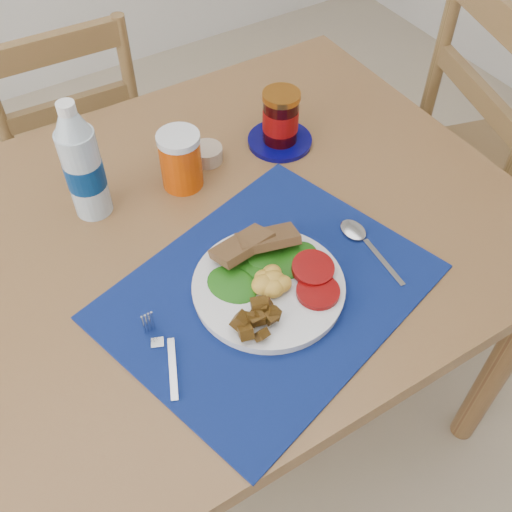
{
  "coord_description": "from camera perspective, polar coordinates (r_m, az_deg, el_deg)",
  "views": [
    {
      "loc": [
        -0.21,
        -0.5,
        1.56
      ],
      "look_at": [
        0.13,
        0.05,
        0.8
      ],
      "focal_mm": 42.0,
      "sensor_mm": 36.0,
      "label": 1
    }
  ],
  "objects": [
    {
      "name": "placemat",
      "position": [
        1.01,
        1.18,
        -3.38
      ],
      "size": [
        0.61,
        0.53,
        0.0
      ],
      "primitive_type": "cube",
      "rotation": [
        0.0,
        0.0,
        0.28
      ],
      "color": "black",
      "rests_on": "table"
    },
    {
      "name": "chair_far",
      "position": [
        1.77,
        -17.43,
        11.73
      ],
      "size": [
        0.4,
        0.39,
        1.05
      ],
      "rotation": [
        0.0,
        0.0,
        3.1
      ],
      "color": "brown",
      "rests_on": "ground"
    },
    {
      "name": "water_bottle",
      "position": [
        1.12,
        -16.16,
        8.19
      ],
      "size": [
        0.07,
        0.07,
        0.24
      ],
      "color": "#ADBFCC",
      "rests_on": "table"
    },
    {
      "name": "juice_glass",
      "position": [
        1.17,
        -7.17,
        8.92
      ],
      "size": [
        0.08,
        0.08,
        0.11
      ],
      "primitive_type": "cylinder",
      "color": "#C84105",
      "rests_on": "table"
    },
    {
      "name": "spoon",
      "position": [
        1.1,
        10.1,
        1.46
      ],
      "size": [
        0.04,
        0.17,
        0.01
      ],
      "rotation": [
        0.0,
        0.0,
        -0.09
      ],
      "color": "#B2B5BA",
      "rests_on": "placemat"
    },
    {
      "name": "breakfast_plate",
      "position": [
        1.0,
        1.07,
        -2.96
      ],
      "size": [
        0.25,
        0.25,
        0.06
      ],
      "rotation": [
        0.0,
        0.0,
        -0.02
      ],
      "color": "silver",
      "rests_on": "placemat"
    },
    {
      "name": "ground",
      "position": [
        1.65,
        -2.99,
        -21.61
      ],
      "size": [
        4.0,
        4.0,
        0.0
      ],
      "primitive_type": "plane",
      "color": "tan",
      "rests_on": "ground"
    },
    {
      "name": "table",
      "position": [
        1.15,
        -9.21,
        -2.2
      ],
      "size": [
        1.4,
        0.9,
        0.75
      ],
      "color": "brown",
      "rests_on": "ground"
    },
    {
      "name": "ramekin",
      "position": [
        1.25,
        -4.69,
        9.66
      ],
      "size": [
        0.06,
        0.06,
        0.03
      ],
      "primitive_type": "cylinder",
      "color": "tan",
      "rests_on": "table"
    },
    {
      "name": "jam_on_saucer",
      "position": [
        1.26,
        2.35,
        12.67
      ],
      "size": [
        0.14,
        0.14,
        0.12
      ],
      "color": "#050552",
      "rests_on": "table"
    },
    {
      "name": "fork",
      "position": [
        0.95,
        -8.86,
        -9.02
      ],
      "size": [
        0.05,
        0.15,
        0.0
      ],
      "rotation": [
        0.0,
        0.0,
        -0.4
      ],
      "color": "#B2B5BA",
      "rests_on": "placemat"
    },
    {
      "name": "chair_end",
      "position": [
        1.69,
        22.49,
        10.44
      ],
      "size": [
        0.52,
        0.54,
        1.18
      ],
      "rotation": [
        0.0,
        0.0,
        1.3
      ],
      "color": "brown",
      "rests_on": "ground"
    }
  ]
}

